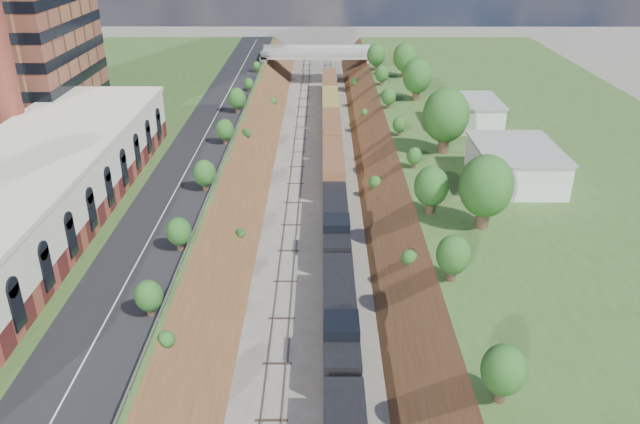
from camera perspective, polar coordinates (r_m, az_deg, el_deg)
platform_left at (r=88.48m, az=-22.50°, el=3.13°), size 44.00×180.00×5.00m
platform_right at (r=87.71m, az=21.56°, el=3.11°), size 44.00×180.00×5.00m
embankment_left at (r=83.51m, az=-8.14°, el=1.75°), size 10.00×180.00×10.00m
embankment_right at (r=83.24m, az=7.03°, el=1.74°), size 10.00×180.00×10.00m
rail_left_track at (r=82.68m, az=-2.37°, el=1.82°), size 1.58×180.00×0.18m
rail_right_track at (r=82.62m, az=1.24°, el=1.81°), size 1.58×180.00×0.18m
road at (r=82.43m, az=-11.46°, el=4.96°), size 8.00×180.00×0.10m
guardrail at (r=81.35m, az=-8.67°, el=5.28°), size 0.10×171.00×0.70m
commercial_building at (r=65.82m, az=-26.02°, el=0.76°), size 14.30×62.30×7.00m
overpass at (r=140.60m, az=-0.27°, el=13.77°), size 24.50×8.30×7.40m
white_building_near at (r=75.98m, az=17.40°, el=4.09°), size 9.00×12.00×4.00m
white_building_far at (r=96.06m, az=13.54°, el=8.77°), size 8.00×10.00×3.60m
tree_right_large at (r=62.63m, az=14.94°, el=2.25°), size 5.25×5.25×7.61m
tree_left_crest at (r=46.01m, az=-16.32°, el=-10.22°), size 2.45×2.45×3.55m
freight_train at (r=83.40m, az=1.23°, el=3.80°), size 2.85×115.23×4.55m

